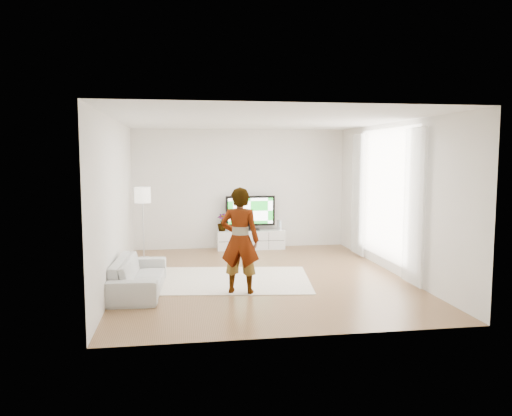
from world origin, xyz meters
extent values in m
plane|color=#8B613E|center=(0.00, 0.00, 0.00)|extent=(6.00, 6.00, 0.00)
plane|color=white|center=(0.00, 0.00, 2.80)|extent=(6.00, 6.00, 0.00)
cube|color=silver|center=(-2.50, 0.00, 1.40)|extent=(0.02, 6.00, 2.80)
cube|color=silver|center=(2.50, 0.00, 1.40)|extent=(0.02, 6.00, 2.80)
cube|color=silver|center=(0.00, 3.00, 1.40)|extent=(5.00, 0.02, 2.80)
cube|color=silver|center=(0.00, -3.00, 1.40)|extent=(5.00, 0.02, 2.80)
cube|color=white|center=(2.48, 0.30, 1.45)|extent=(0.01, 2.60, 2.50)
cube|color=white|center=(2.40, -1.00, 1.35)|extent=(0.04, 0.70, 2.60)
cube|color=white|center=(2.40, 1.60, 1.35)|extent=(0.04, 0.70, 2.60)
cube|color=white|center=(0.21, 2.77, 0.22)|extent=(1.58, 0.44, 0.44)
cube|color=black|center=(0.21, 2.54, 0.22)|extent=(1.53, 0.00, 0.01)
cube|color=black|center=(-0.19, 2.54, 0.22)|extent=(0.01, 0.00, 0.39)
cube|color=black|center=(0.60, 2.54, 0.22)|extent=(0.01, 0.00, 0.39)
cube|color=black|center=(0.21, 2.79, 0.45)|extent=(0.41, 0.23, 0.02)
cube|color=black|center=(0.21, 2.79, 0.51)|extent=(0.08, 0.05, 0.08)
cube|color=black|center=(0.21, 2.79, 0.90)|extent=(1.16, 0.06, 0.70)
cube|color=#168C22|center=(0.21, 2.76, 0.90)|extent=(1.05, 0.01, 0.60)
cube|color=white|center=(0.90, 2.77, 0.56)|extent=(0.09, 0.18, 0.23)
cube|color=#4CB2FF|center=(0.90, 2.68, 0.58)|extent=(0.01, 0.00, 0.13)
imported|color=#3F7238|center=(-0.46, 2.77, 0.64)|extent=(0.29, 0.29, 0.40)
cube|color=#F3E5CF|center=(-0.55, -0.12, 0.01)|extent=(2.97, 2.32, 0.01)
imported|color=#334772|center=(-0.50, -0.98, 0.85)|extent=(0.70, 0.56, 1.68)
imported|color=beige|center=(-2.10, -0.64, 0.27)|extent=(0.82, 1.90, 0.55)
cylinder|color=silver|center=(-2.20, 2.04, 0.01)|extent=(0.26, 0.26, 0.02)
cylinder|color=silver|center=(-2.20, 2.04, 0.61)|extent=(0.03, 0.03, 1.18)
cylinder|color=white|center=(-2.20, 2.04, 1.36)|extent=(0.34, 0.34, 0.33)
camera|label=1|loc=(-1.43, -8.70, 2.18)|focal=35.00mm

